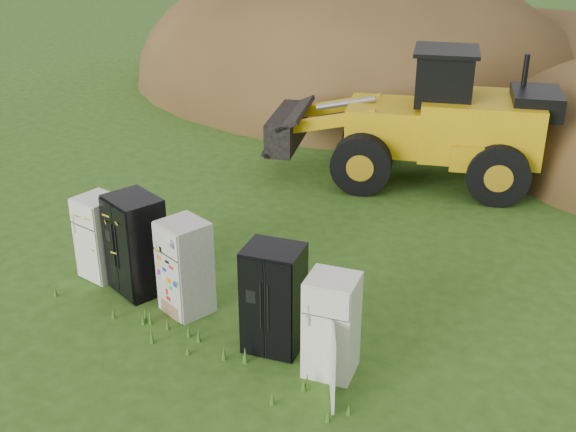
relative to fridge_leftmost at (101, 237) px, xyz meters
The scene contains 9 objects.
ground 2.65m from the fridge_leftmost, ahead, with size 120.00×120.00×0.00m, color #2B4E14.
fridge_leftmost is the anchor object (origin of this frame).
fridge_black_side 0.93m from the fridge_leftmost, ahead, with size 0.93×0.73×1.77m, color black, non-canonical shape.
fridge_sticker 2.08m from the fridge_leftmost, ahead, with size 0.73×0.67×1.63m, color silver, non-canonical shape.
fridge_black_right 3.89m from the fridge_leftmost, ahead, with size 0.86×0.71×1.71m, color black, non-canonical shape.
fridge_open_door 4.94m from the fridge_leftmost, ahead, with size 0.71×0.66×1.57m, color white, non-canonical shape.
wheel_loader 7.83m from the fridge_leftmost, 73.40° to the left, with size 6.63×2.69×3.21m, color #CB910D, non-canonical shape.
dirt_mound_left 14.43m from the fridge_leftmost, 103.28° to the left, with size 16.68×12.51×9.06m, color #3F2C14.
dirt_mound_back 17.91m from the fridge_leftmost, 82.86° to the left, with size 16.45×10.97×5.37m, color #3F2C14.
Camera 1 is at (7.00, -7.47, 6.53)m, focal length 45.00 mm.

